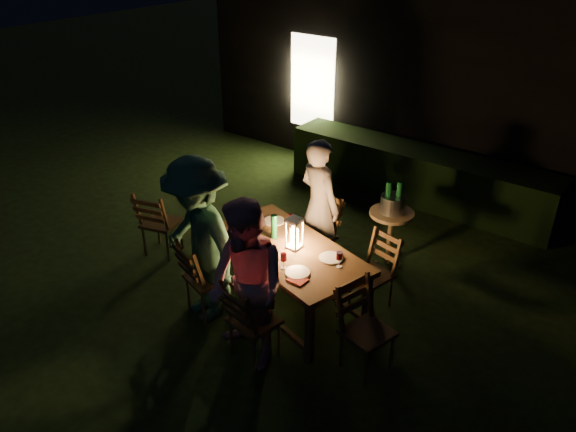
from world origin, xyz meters
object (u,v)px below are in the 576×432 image
Objects in this scene: dining_table at (288,253)px; bottle_bucket_a at (388,200)px; chair_near_left at (207,290)px; chair_far_left at (315,245)px; chair_spare at (161,233)px; side_table at (391,218)px; chair_far_right at (372,284)px; bottle_table at (274,227)px; bottle_bucket_b at (398,200)px; chair_near_right at (253,333)px; ice_bucket at (393,204)px; chair_end at (365,344)px; lantern at (294,235)px; person_opp_right at (247,287)px; person_opp_left at (199,241)px; person_house_side at (319,205)px.

dining_table is 1.51m from bottle_bucket_a.
chair_far_left is at bearing 90.95° from chair_near_left.
side_table is (2.45, 1.57, 0.36)m from chair_spare.
chair_far_right is at bearing -73.29° from side_table.
bottle_table is 1.64m from bottle_bucket_b.
chair_near_left reaches higher than chair_near_right.
chair_near_left is 2.51m from bottle_bucket_b.
chair_near_right is 3.41× the size of bottle_table.
ice_bucket is at bearing 63.30° from bottle_table.
chair_end is 2.05m from bottle_bucket_b.
lantern reaches higher than dining_table.
chair_end is at bearing -0.02° from dining_table.
bottle_bucket_a is at bearing 100.43° from person_opp_right.
chair_far_right is 1.99m from person_opp_left.
dining_table is 6.82× the size of ice_bucket.
bottle_bucket_a reaches higher than side_table.
bottle_bucket_a and bottle_bucket_b have the same top height.
chair_near_right is 1.00× the size of chair_end.
chair_near_right is at bearing -96.85° from bottle_bucket_b.
chair_far_right is at bearing 57.98° from chair_near_left.
chair_near_right reaches higher than dining_table.
chair_far_left is 1.16m from bottle_bucket_b.
chair_near_left is 3.46× the size of bottle_table.
chair_spare is 2.42m from person_opp_right.
dining_table is at bearing -15.33° from bottle_table.
bottle_bucket_b is at bearing 38.66° from side_table.
dining_table is 7.30× the size of bottle_table.
person_opp_left is at bearing -88.61° from chair_near_left.
side_table is at bearing 16.08° from chair_spare.
chair_far_left reaches higher than chair_spare.
bottle_bucket_a is at bearing 64.31° from bottle_table.
chair_near_right and ice_bucket have the same top height.
dining_table is 6.39× the size of bottle_bucket_a.
chair_end is (0.45, -0.92, 0.02)m from chair_far_right.
ice_bucket is at bearing -141.34° from bottle_bucket_b.
person_opp_right is (-0.97, -0.58, 0.58)m from chair_end.
person_opp_right is (-0.52, -1.51, 0.60)m from chair_far_right.
chair_far_right is at bearing 57.83° from person_opp_left.
side_table is 0.26m from bottle_bucket_b.
lantern is 1.09× the size of bottle_bucket_a.
chair_near_left is 0.90m from chair_near_right.
chair_end is at bearing -68.29° from ice_bucket.
person_house_side is at bearing 113.48° from chair_near_right.
lantern is (0.28, -0.87, 0.09)m from person_house_side.
bottle_table reaches higher than chair_far_right.
chair_near_left is at bearing -117.78° from side_table.
chair_near_left is 1.01× the size of chair_near_right.
chair_near_left is at bearing -119.92° from bottle_table.
chair_far_left is 1.91m from person_opp_right.
chair_near_right is at bearing -46.64° from chair_end.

